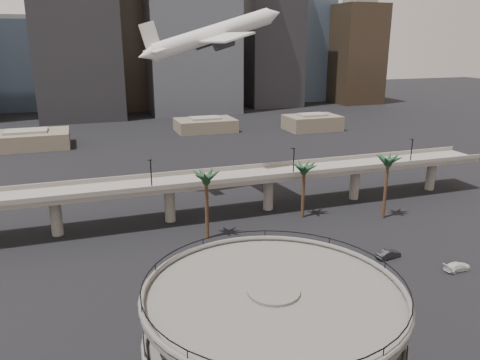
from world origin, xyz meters
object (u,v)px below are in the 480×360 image
object	(u,v)px
airborne_jet	(212,35)
car_c	(457,266)
car_b	(388,254)
car_a	(239,317)
overpass	(220,182)
parking_ramp	(272,356)

from	to	relation	value
airborne_jet	car_c	bearing A→B (deg)	-70.76
car_c	car_b	bearing A→B (deg)	43.19
airborne_jet	car_a	world-z (taller)	airborne_jet
airborne_jet	car_b	size ratio (longest dim) A/B	7.88
overpass	car_b	distance (m)	36.99
parking_ramp	car_a	size ratio (longest dim) A/B	4.54
overpass	car_a	world-z (taller)	overpass
airborne_jet	car_b	bearing A→B (deg)	-75.22
car_b	car_a	bearing A→B (deg)	99.73
car_a	car_c	bearing A→B (deg)	-88.71
overpass	car_c	size ratio (longest dim) A/B	27.22
car_a	parking_ramp	bearing A→B (deg)	167.41
car_a	car_c	world-z (taller)	car_a
overpass	car_b	size ratio (longest dim) A/B	28.45
car_b	parking_ramp	bearing A→B (deg)	122.64
parking_ramp	airborne_jet	world-z (taller)	airborne_jet
car_a	car_b	size ratio (longest dim) A/B	1.07
airborne_jet	car_a	xyz separation A→B (m)	(-12.59, -55.02, -36.56)
parking_ramp	overpass	xyz separation A→B (m)	(13.00, 59.00, -2.50)
overpass	car_b	xyz separation A→B (m)	(21.34, -29.49, -6.59)
overpass	car_c	world-z (taller)	overpass
airborne_jet	car_b	world-z (taller)	airborne_jet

